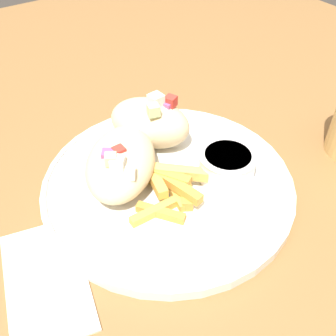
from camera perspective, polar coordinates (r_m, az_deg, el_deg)
table at (r=0.55m, az=-2.57°, el=-6.32°), size 1.38×1.38×0.76m
napkin at (r=0.42m, az=-17.27°, el=-15.23°), size 0.15×0.11×0.00m
plate at (r=0.48m, az=0.00°, el=-2.15°), size 0.30×0.30×0.02m
pita_sandwich_near at (r=0.46m, az=-6.89°, el=0.81°), size 0.15×0.14×0.06m
pita_sandwich_far at (r=0.51m, az=-2.62°, el=6.64°), size 0.13×0.12×0.07m
fries_pile at (r=0.46m, az=-0.16°, el=-2.25°), size 0.12×0.11×0.03m
sauce_ramekin at (r=0.47m, az=8.54°, el=0.66°), size 0.07×0.07×0.04m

